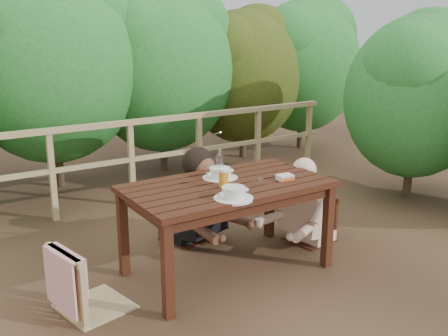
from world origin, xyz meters
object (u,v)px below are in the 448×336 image
bottle (220,164)px  chair_far (186,198)px  woman (184,168)px  butter_tub (285,178)px  diner_right (314,171)px  chair_right (311,200)px  beer_glass (224,179)px  soup_far (220,173)px  tumbler (260,182)px  chair_left (91,247)px  soup_near (234,193)px  table (227,228)px

bottle → chair_far: bearing=90.8°
woman → butter_tub: bearing=97.7°
diner_right → chair_far: bearing=48.4°
chair_far → butter_tub: 1.11m
chair_right → bottle: bearing=-103.0°
diner_right → bottle: (-1.02, 0.08, 0.20)m
woman → beer_glass: woman is taller
chair_far → chair_right: (1.00, -0.67, -0.01)m
woman → diner_right: (1.03, -0.69, -0.02)m
soup_far → chair_far: bearing=90.5°
chair_far → chair_right: size_ratio=1.03×
soup_far → tumbler: bearing=-63.6°
chair_far → bottle: 0.76m
butter_tub → chair_left: bearing=179.1°
soup_near → butter_tub: size_ratio=2.21×
soup_far → chair_left: bearing=-173.0°
soup_near → soup_far: 0.55m
diner_right → butter_tub: diner_right is taller
chair_right → tumbler: 0.95m
soup_near → beer_glass: 0.29m
table → soup_far: size_ratio=5.47×
chair_left → diner_right: bearing=-99.5°
chair_left → diner_right: size_ratio=0.70×
tumbler → butter_tub: 0.25m
tumbler → woman: bearing=100.2°
soup_near → soup_far: size_ratio=0.99×
diner_right → soup_far: (-1.02, 0.07, 0.12)m
chair_left → beer_glass: bearing=-106.3°
soup_far → butter_tub: 0.55m
chair_left → diner_right: 2.24m
chair_left → butter_tub: size_ratio=7.14×
bottle → tumbler: bearing=-64.8°
beer_glass → soup_near: bearing=-108.2°
beer_glass → bottle: size_ratio=0.63×
beer_glass → butter_tub: (0.54, -0.12, -0.05)m
bottle → butter_tub: bottle is taller
table → chair_far: size_ratio=1.97×
beer_glass → butter_tub: bearing=-12.2°
bottle → chair_right: bearing=-4.6°
table → soup_far: soup_far is taller
chair_far → beer_glass: beer_glass is taller
woman → tumbler: bearing=84.4°
chair_right → butter_tub: (-0.57, -0.29, 0.39)m
table → butter_tub: bearing=-21.1°
chair_left → chair_right: size_ratio=1.19×
soup_near → diner_right: bearing=19.8°
chair_left → woman: size_ratio=0.67×
chair_far → bottle: size_ratio=3.23×
chair_right → chair_far: bearing=-132.4°
chair_left → tumbler: bearing=-109.6°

